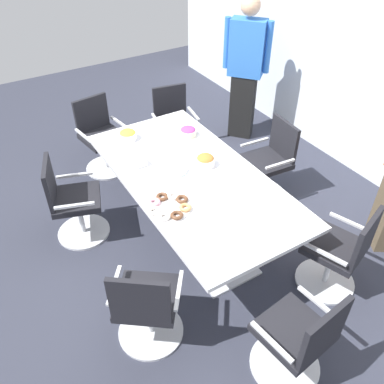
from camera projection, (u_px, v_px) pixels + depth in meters
ground_plane at (192, 233)px, 4.33m from camera, size 10.00×10.00×0.01m
back_wall at (380, 59)px, 4.42m from camera, size 8.00×0.10×2.80m
conference_table at (192, 186)px, 3.93m from camera, size 2.40×1.20×0.75m
office_chair_0 at (101, 139)px, 5.03m from camera, size 0.62×0.62×0.91m
office_chair_1 at (72, 204)px, 4.06m from camera, size 0.69×0.69×0.91m
office_chair_2 at (147, 308)px, 3.11m from camera, size 0.76×0.76×0.91m
office_chair_3 at (298, 341)px, 2.89m from camera, size 0.60×0.60×0.91m
office_chair_4 at (339, 254)px, 3.53m from camera, size 0.69×0.69×0.91m
office_chair_5 at (269, 164)px, 4.60m from camera, size 0.58×0.58×0.91m
office_chair_6 at (174, 127)px, 5.26m from camera, size 0.62×0.62×0.91m
person_standing_0 at (245, 68)px, 5.30m from camera, size 0.52×0.45×1.88m
snack_bowl_chips_yellow at (128, 135)px, 4.34m from camera, size 0.19×0.19×0.11m
snack_bowl_candy_mix at (188, 131)px, 4.40m from camera, size 0.18×0.18×0.10m
snack_bowl_pretzels at (205, 160)px, 3.95m from camera, size 0.19×0.19×0.12m
donut_platter at (169, 206)px, 3.48m from camera, size 0.39×0.39×0.04m
plate_stack at (175, 170)px, 3.90m from camera, size 0.23×0.23×0.03m
napkin_pile at (137, 161)px, 3.97m from camera, size 0.15×0.15×0.09m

